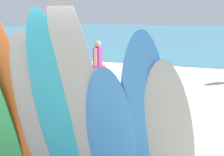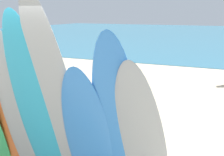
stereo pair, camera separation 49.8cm
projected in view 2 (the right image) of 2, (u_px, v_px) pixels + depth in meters
The scene contains 11 objects.
ground at pixel (201, 56), 16.92m from camera, with size 60.00×60.00×0.00m, color beige.
surfboard_rack at pixel (45, 150), 4.40m from camera, with size 3.78×0.07×0.61m.
surfboard_orange_5 at pixel (2, 111), 3.79m from camera, with size 0.51×0.06×2.56m, color orange.
surfboard_grey_6 at pixel (24, 122), 3.67m from camera, with size 0.55×0.06×2.37m, color #999EA3.
surfboard_teal_7 at pixel (41, 119), 3.48m from camera, with size 0.55×0.08×2.61m, color #289EC6.
surfboard_grey_8 at pixel (60, 115), 3.31m from camera, with size 0.50×0.06×2.84m, color #999EA3.
surfboard_blue_9 at pixel (91, 148), 3.35m from camera, with size 0.57×0.08×2.06m, color #337AD1.
surfboard_blue_10 at pixel (120, 140), 3.15m from camera, with size 0.51×0.06×2.42m, color #337AD1.
surfboard_grey_11 at pixel (143, 155), 3.09m from camera, with size 0.53×0.07×2.17m, color #999EA3.
beachgoer_midbeach at pixel (106, 62), 9.57m from camera, with size 0.40×0.59×1.56m.
beach_chair_blue at pixel (25, 88), 8.25m from camera, with size 0.56×0.77×0.79m.
Camera 2 is at (2.58, -3.30, 2.46)m, focal length 49.12 mm.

